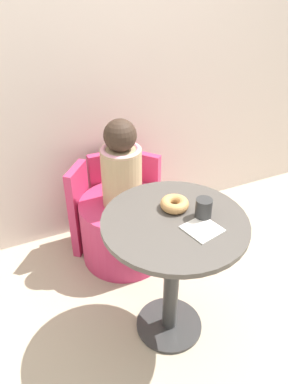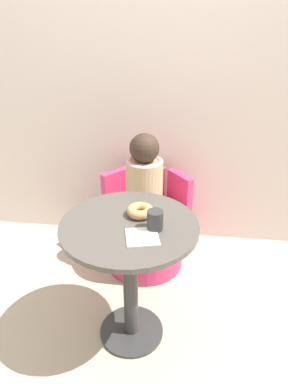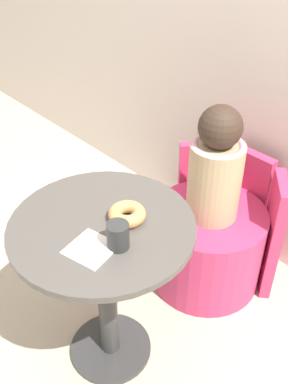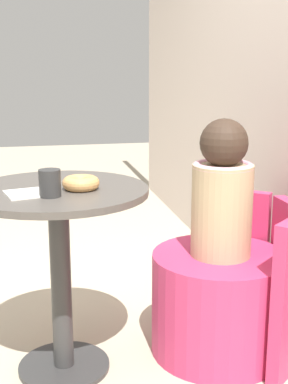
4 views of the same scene
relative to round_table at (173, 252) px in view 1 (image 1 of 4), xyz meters
The scene contains 9 objects.
ground_plane 0.54m from the round_table, 85.20° to the right, with size 12.00×12.00×0.00m, color #B7A88E.
back_wall 1.24m from the round_table, 89.61° to the left, with size 6.00×0.06×2.40m.
round_table is the anchor object (origin of this frame).
tub_chair 0.71m from the round_table, 90.52° to the left, with size 0.54×0.54×0.42m.
booth_backrest 0.89m from the round_table, 90.38° to the left, with size 0.64×0.24×0.62m.
child_figure 0.65m from the round_table, 90.52° to the left, with size 0.24×0.24×0.54m.
donut 0.23m from the round_table, 62.95° to the left, with size 0.13×0.13×0.05m.
cup 0.27m from the round_table, 13.63° to the right, with size 0.07×0.07×0.09m.
paper_napkin 0.23m from the round_table, 54.33° to the right, with size 0.17×0.17×0.01m.
Camera 1 is at (-0.67, -1.05, 1.73)m, focal length 35.00 mm.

